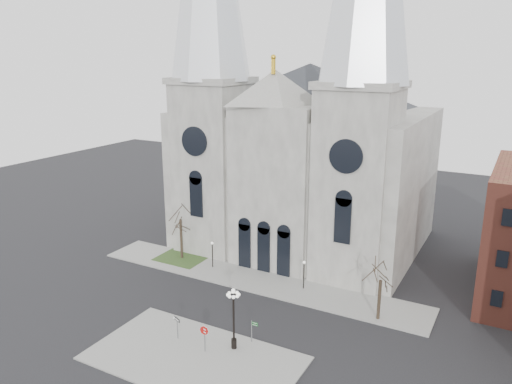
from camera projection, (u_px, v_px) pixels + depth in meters
The scene contains 13 objects.
ground at pixel (199, 323), 48.20m from camera, with size 160.00×160.00×0.00m, color black.
sidewalk_near at pixel (194, 358), 42.56m from camera, with size 18.00×10.00×0.14m, color gray.
sidewalk_far at pixel (254, 279), 57.48m from camera, with size 40.00×6.00×0.14m, color gray.
grass_patch at pixel (182, 258), 63.41m from camera, with size 6.00×5.00×0.18m, color #344C20.
cathedral at pixel (299, 109), 62.59m from camera, with size 33.00×26.66×54.00m.
tree_left at pixel (180, 217), 61.94m from camera, with size 3.20×3.20×7.50m.
tree_right at pixel (381, 278), 47.67m from camera, with size 3.20×3.20×6.00m.
ped_lamp_left at pixel (212, 250), 60.07m from camera, with size 0.32×0.32×3.26m.
ped_lamp_right at pixel (304, 270), 54.52m from camera, with size 0.32×0.32×3.26m.
stop_sign at pixel (205, 333), 42.98m from camera, with size 0.87×0.28×2.49m.
globe_lamp at pixel (234, 311), 42.98m from camera, with size 1.44×1.44×5.72m.
one_way_sign at pixel (177, 324), 45.02m from camera, with size 0.90×0.41×2.21m.
street_name_sign at pixel (252, 329), 44.53m from camera, with size 0.67×0.10×2.11m.
Camera 1 is at (25.53, -35.11, 25.12)m, focal length 35.00 mm.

